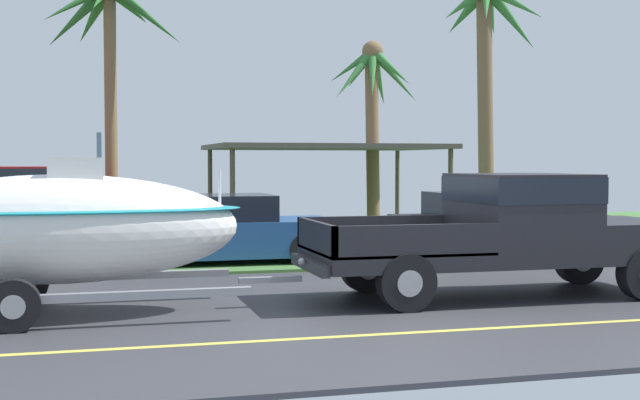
{
  "coord_description": "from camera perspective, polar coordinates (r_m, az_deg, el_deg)",
  "views": [
    {
      "loc": [
        -4.34,
        -11.35,
        2.05
      ],
      "look_at": [
        -0.93,
        1.35,
        1.45
      ],
      "focal_mm": 48.37,
      "sensor_mm": 36.0,
      "label": 1
    }
  ],
  "objects": [
    {
      "name": "ground",
      "position": [
        20.31,
        -2.62,
        -3.22
      ],
      "size": [
        36.0,
        22.0,
        0.11
      ],
      "color": "#38383D"
    },
    {
      "name": "pickup_truck_towing",
      "position": [
        13.42,
        12.95,
        -1.8
      ],
      "size": [
        5.91,
        2.05,
        1.85
      ],
      "color": "black",
      "rests_on": "ground"
    },
    {
      "name": "boat_on_trailer",
      "position": [
        11.85,
        -17.06,
        -1.79
      ],
      "size": [
        5.99,
        2.22,
        2.42
      ],
      "color": "gray",
      "rests_on": "ground"
    },
    {
      "name": "parked_pickup_background",
      "position": [
        19.33,
        -18.73,
        -0.46
      ],
      "size": [
        5.63,
        2.09,
        1.93
      ],
      "color": "maroon",
      "rests_on": "ground"
    },
    {
      "name": "parked_sedan_near",
      "position": [
        17.15,
        -6.96,
        -2.02
      ],
      "size": [
        4.62,
        1.92,
        1.38
      ],
      "color": "#234C89",
      "rests_on": "ground"
    },
    {
      "name": "parked_sedan_far",
      "position": [
        19.04,
        11.61,
        -1.6
      ],
      "size": [
        4.49,
        1.86,
        1.38
      ],
      "color": "black",
      "rests_on": "ground"
    },
    {
      "name": "carport_awning",
      "position": [
        25.54,
        0.28,
        3.41
      ],
      "size": [
        6.7,
        4.83,
        2.53
      ],
      "color": "#4C4238",
      "rests_on": "ground"
    },
    {
      "name": "palm_tree_near_left",
      "position": [
        20.61,
        -13.87,
        10.6
      ],
      "size": [
        3.22,
        3.53,
        6.27
      ],
      "color": "brown",
      "rests_on": "ground"
    },
    {
      "name": "palm_tree_near_right",
      "position": [
        27.46,
        3.53,
        7.05
      ],
      "size": [
        3.14,
        2.73,
        5.85
      ],
      "color": "brown",
      "rests_on": "ground"
    },
    {
      "name": "palm_tree_mid",
      "position": [
        23.02,
        11.02,
        9.87
      ],
      "size": [
        2.76,
        3.51,
        6.82
      ],
      "color": "brown",
      "rests_on": "ground"
    }
  ]
}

